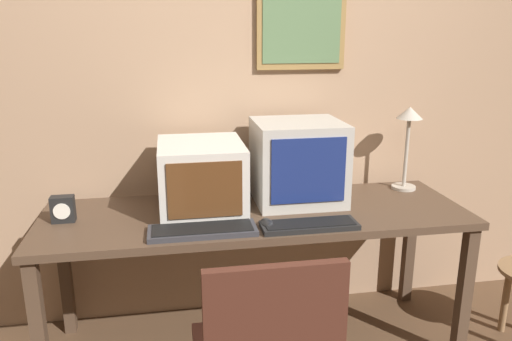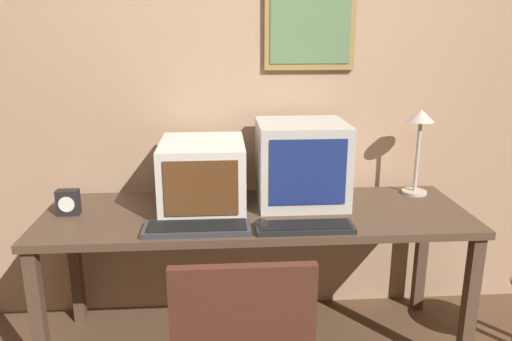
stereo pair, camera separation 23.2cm
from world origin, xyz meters
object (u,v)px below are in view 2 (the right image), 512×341
Objects in this scene: mouse_near_keyboard at (262,224)px; monitor_right at (301,163)px; keyboard_side at (305,227)px; desk_clock at (68,202)px; desk_lamp at (420,133)px; keyboard_main at (197,228)px; monitor_left at (203,175)px.

monitor_right is at bearing 56.35° from mouse_near_keyboard.
keyboard_side is 1.10m from desk_clock.
keyboard_side is at bearing -145.67° from desk_lamp.
mouse_near_keyboard is at bearing 2.14° from keyboard_main.
desk_clock reaches higher than keyboard_side.
monitor_right reaches higher than desk_clock.
desk_clock is (-0.61, 0.24, 0.05)m from keyboard_main.
monitor_right is at bearing -172.26° from desk_lamp.
monitor_left is 4.10× the size of mouse_near_keyboard.
mouse_near_keyboard is (0.28, 0.01, 0.01)m from keyboard_main.
keyboard_main is 1.24m from desk_lamp.
desk_clock is at bearing 165.59° from mouse_near_keyboard.
monitor_right is at bearing 5.34° from desk_clock.
monitor_left reaches higher than mouse_near_keyboard.
keyboard_main is at bearing -93.86° from monitor_left.
mouse_near_keyboard is at bearing -47.23° from monitor_left.
desk_lamp is at bearing 6.20° from desk_clock.
mouse_near_keyboard is at bearing -153.67° from desk_lamp.
keyboard_side is (0.44, -0.32, -0.15)m from monitor_left.
monitor_right is 0.93× the size of keyboard_main.
monitor_right is 3.80× the size of mouse_near_keyboard.
desk_lamp reaches higher than keyboard_side.
mouse_near_keyboard is at bearing -123.65° from monitor_right.
desk_lamp is (0.62, 0.08, 0.13)m from monitor_right.
keyboard_side is 0.95× the size of desk_lamp.
mouse_near_keyboard is (-0.22, -0.33, -0.18)m from monitor_right.
desk_lamp is (1.12, 0.43, 0.32)m from keyboard_main.
desk_clock is (-0.89, 0.23, 0.04)m from mouse_near_keyboard.
desk_clock is at bearing -174.66° from monitor_right.
monitor_right is (0.48, 0.05, 0.04)m from monitor_left.
keyboard_side is at bearing -96.04° from monitor_right.
monitor_left is 1.09× the size of keyboard_side.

